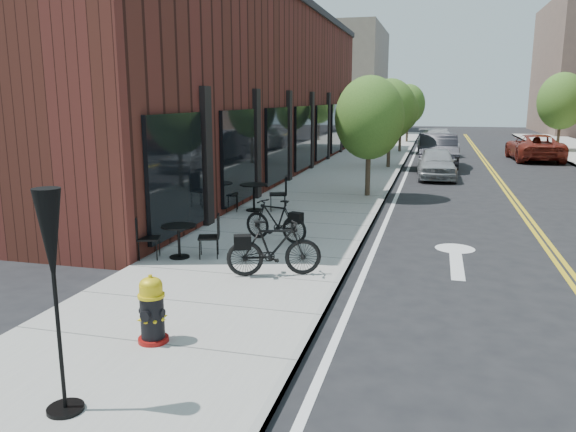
% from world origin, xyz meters
% --- Properties ---
extents(ground, '(120.00, 120.00, 0.00)m').
position_xyz_m(ground, '(0.00, 0.00, 0.00)').
color(ground, black).
rests_on(ground, ground).
extents(sidewalk_near, '(4.00, 70.00, 0.12)m').
position_xyz_m(sidewalk_near, '(-2.00, 10.00, 0.06)').
color(sidewalk_near, '#9E9B93').
rests_on(sidewalk_near, ground).
extents(building_near, '(5.00, 28.00, 7.00)m').
position_xyz_m(building_near, '(-6.50, 14.00, 3.50)').
color(building_near, '#461E16').
rests_on(building_near, ground).
extents(bg_building_left, '(8.00, 14.00, 10.00)m').
position_xyz_m(bg_building_left, '(-8.00, 48.00, 5.00)').
color(bg_building_left, '#726656').
rests_on(bg_building_left, ground).
extents(tree_near_a, '(2.20, 2.20, 3.81)m').
position_xyz_m(tree_near_a, '(-0.60, 9.00, 2.60)').
color(tree_near_a, '#382B1E').
rests_on(tree_near_a, sidewalk_near).
extents(tree_near_b, '(2.30, 2.30, 3.98)m').
position_xyz_m(tree_near_b, '(-0.60, 17.00, 2.71)').
color(tree_near_b, '#382B1E').
rests_on(tree_near_b, sidewalk_near).
extents(tree_near_c, '(2.10, 2.10, 3.67)m').
position_xyz_m(tree_near_c, '(-0.60, 25.00, 2.53)').
color(tree_near_c, '#382B1E').
rests_on(tree_near_c, sidewalk_near).
extents(tree_near_d, '(2.40, 2.40, 4.11)m').
position_xyz_m(tree_near_d, '(-0.60, 33.00, 2.79)').
color(tree_near_d, '#382B1E').
rests_on(tree_near_d, sidewalk_near).
extents(tree_far_c, '(2.80, 2.80, 4.62)m').
position_xyz_m(tree_far_c, '(8.60, 28.00, 3.06)').
color(tree_far_c, '#382B1E').
rests_on(tree_far_c, sidewalk_far).
extents(fire_hydrant, '(0.42, 0.42, 0.90)m').
position_xyz_m(fire_hydrant, '(-1.93, -2.96, 0.55)').
color(fire_hydrant, maroon).
rests_on(fire_hydrant, sidewalk_near).
extents(bicycle_left, '(1.62, 0.86, 0.94)m').
position_xyz_m(bicycle_left, '(-1.84, 2.49, 0.59)').
color(bicycle_left, black).
rests_on(bicycle_left, sidewalk_near).
extents(bicycle_right, '(1.74, 1.04, 1.01)m').
position_xyz_m(bicycle_right, '(-1.19, 0.11, 0.63)').
color(bicycle_right, black).
rests_on(bicycle_right, sidewalk_near).
extents(bistro_set_b, '(1.61, 0.89, 0.85)m').
position_xyz_m(bistro_set_b, '(-3.32, 0.73, 0.55)').
color(bistro_set_b, black).
rests_on(bistro_set_b, sidewalk_near).
extents(bistro_set_c, '(1.86, 0.97, 0.98)m').
position_xyz_m(bistro_set_c, '(-3.37, 5.63, 0.61)').
color(bistro_set_c, black).
rests_on(bistro_set_c, sidewalk_near).
extents(patio_umbrella, '(0.37, 0.37, 2.27)m').
position_xyz_m(patio_umbrella, '(-2.00, -4.68, 1.75)').
color(patio_umbrella, black).
rests_on(patio_umbrella, sidewalk_near).
extents(parked_car_a, '(1.66, 3.78, 1.27)m').
position_xyz_m(parked_car_a, '(1.55, 14.47, 0.63)').
color(parked_car_a, '#929599').
rests_on(parked_car_a, ground).
extents(parked_car_b, '(1.83, 4.90, 1.60)m').
position_xyz_m(parked_car_b, '(1.58, 18.10, 0.80)').
color(parked_car_b, black).
rests_on(parked_car_b, ground).
extents(parked_car_c, '(2.60, 5.16, 1.44)m').
position_xyz_m(parked_car_c, '(1.55, 24.94, 0.72)').
color(parked_car_c, '#ADACB1').
rests_on(parked_car_c, ground).
extents(parked_car_far, '(2.56, 5.10, 1.39)m').
position_xyz_m(parked_car_far, '(6.48, 22.78, 0.69)').
color(parked_car_far, maroon).
rests_on(parked_car_far, ground).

